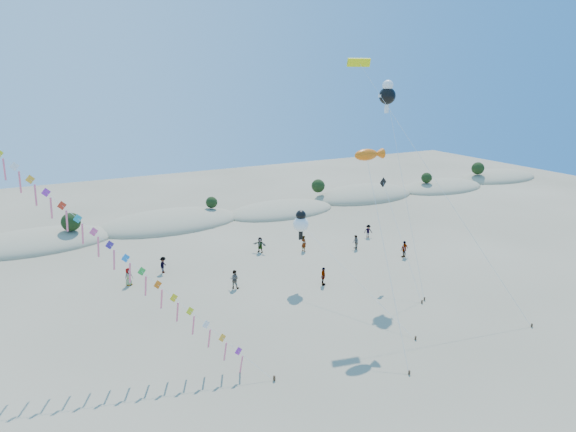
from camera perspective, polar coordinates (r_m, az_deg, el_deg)
The scene contains 8 objects.
dune_ridge at distance 66.23m, azimuth -12.94°, elevation -0.75°, with size 145.30×11.49×5.57m.
kite_train at distance 34.59m, azimuth -24.23°, elevation 0.11°, with size 19.53×17.21×19.69m.
fish_kite at distance 37.95m, azimuth 9.60°, elevation 7.13°, with size 4.16×9.67×13.61m.
cartoon_kite_low at distance 44.57m, azimuth 1.55°, elevation -0.76°, with size 3.22×14.10×7.12m.
cartoon_kite_high at distance 47.18m, azimuth 11.70°, elevation 13.96°, with size 2.19×8.92×18.66m.
parafoil_kite at distance 42.68m, azimuth 8.93°, elevation 16.76°, with size 8.81×14.21×20.45m.
dark_kite at distance 46.09m, azimuth 12.28°, elevation 0.56°, with size 1.72×7.81×9.68m.
beachgoers at distance 50.93m, azimuth -0.57°, elevation -4.59°, with size 29.60×12.14×1.85m.
Camera 1 is at (-14.37, -16.47, 18.91)m, focal length 30.00 mm.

